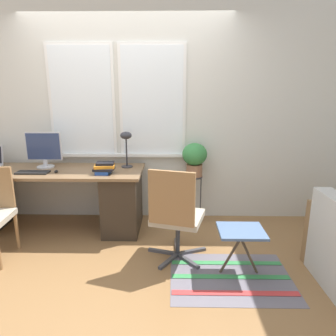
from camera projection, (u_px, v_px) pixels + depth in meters
name	position (u px, v px, depth m)	size (l,w,h in m)	color
ground_plane	(122.00, 243.00, 3.28)	(14.00, 14.00, 0.00)	olive
wall_back_with_window	(128.00, 113.00, 3.71)	(9.00, 0.12, 2.70)	silver
desk	(52.00, 197.00, 3.54)	(2.15, 0.71, 0.73)	brown
monitor	(44.00, 150.00, 3.52)	(0.42, 0.20, 0.42)	silver
keyboard	(33.00, 172.00, 3.31)	(0.35, 0.14, 0.02)	black
mouse	(56.00, 171.00, 3.33)	(0.04, 0.06, 0.03)	black
desk_lamp	(126.00, 140.00, 3.51)	(0.14, 0.14, 0.42)	#2D2D33
book_stack	(104.00, 168.00, 3.29)	(0.24, 0.20, 0.13)	#2851B2
office_chair_swivel	(176.00, 215.00, 2.84)	(0.60, 0.61, 0.95)	#47474C
plant_stand	(194.00, 183.00, 3.74)	(0.21, 0.21, 0.59)	#333338
potted_plant	(195.00, 157.00, 3.66)	(0.30, 0.30, 0.41)	#9E6B4C
floor_rug_striped	(230.00, 277.00, 2.67)	(1.07, 0.78, 0.01)	slate
folding_stool	(241.00, 234.00, 2.65)	(0.40, 0.34, 0.43)	slate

